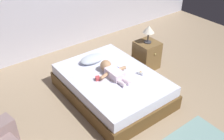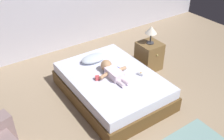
# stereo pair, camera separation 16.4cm
# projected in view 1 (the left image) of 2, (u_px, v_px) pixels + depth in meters

# --- Properties ---
(ground_plane) EXTENTS (8.00, 8.00, 0.00)m
(ground_plane) POSITION_uv_depth(u_px,v_px,m) (158.00, 126.00, 3.74)
(ground_plane) COLOR tan
(bed) EXTENTS (1.33, 1.84, 0.41)m
(bed) POSITION_uv_depth(u_px,v_px,m) (112.00, 86.00, 4.22)
(bed) COLOR brown
(bed) RESTS_ON ground_plane
(pillow) EXTENTS (0.46, 0.26, 0.12)m
(pillow) POSITION_uv_depth(u_px,v_px,m) (92.00, 59.00, 4.41)
(pillow) COLOR silver
(pillow) RESTS_ON bed
(baby) EXTENTS (0.51, 0.65, 0.19)m
(baby) POSITION_uv_depth(u_px,v_px,m) (112.00, 71.00, 4.07)
(baby) COLOR white
(baby) RESTS_ON bed
(toothbrush) EXTENTS (0.05, 0.14, 0.02)m
(toothbrush) POSITION_uv_depth(u_px,v_px,m) (118.00, 68.00, 4.27)
(toothbrush) COLOR blue
(toothbrush) RESTS_ON bed
(nightstand) EXTENTS (0.41, 0.44, 0.54)m
(nightstand) POSITION_uv_depth(u_px,v_px,m) (147.00, 55.00, 4.92)
(nightstand) COLOR brown
(nightstand) RESTS_ON ground_plane
(lamp) EXTENTS (0.22, 0.22, 0.34)m
(lamp) POSITION_uv_depth(u_px,v_px,m) (149.00, 30.00, 4.63)
(lamp) COLOR #333338
(lamp) RESTS_ON nightstand
(toy_block) EXTENTS (0.08, 0.08, 0.06)m
(toy_block) POSITION_uv_depth(u_px,v_px,m) (98.00, 78.00, 3.97)
(toy_block) COLOR #CD4346
(toy_block) RESTS_ON bed
(baby_bottle) EXTENTS (0.08, 0.11, 0.07)m
(baby_bottle) POSITION_uv_depth(u_px,v_px,m) (141.00, 73.00, 4.11)
(baby_bottle) COLOR white
(baby_bottle) RESTS_ON bed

